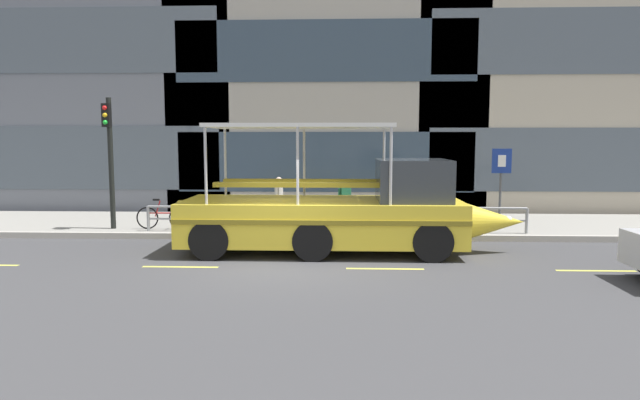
{
  "coord_description": "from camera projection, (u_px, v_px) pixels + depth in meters",
  "views": [
    {
      "loc": [
        1.41,
        -13.26,
        2.97
      ],
      "look_at": [
        0.78,
        2.19,
        1.3
      ],
      "focal_mm": 31.21,
      "sensor_mm": 36.0,
      "label": 1
    }
  ],
  "objects": [
    {
      "name": "curb_guardrail",
      "position": [
        335.0,
        215.0,
        16.85
      ],
      "size": [
        11.59,
        0.09,
        0.79
      ],
      "color": "gray",
      "rests_on": "sidewalk"
    },
    {
      "name": "leaned_bicycle",
      "position": [
        164.0,
        217.0,
        17.45
      ],
      "size": [
        1.74,
        0.46,
        0.96
      ],
      "color": "black",
      "rests_on": "sidewalk"
    },
    {
      "name": "pedestrian_mid_left",
      "position": [
        345.0,
        199.0,
        17.43
      ],
      "size": [
        0.41,
        0.29,
        1.58
      ],
      "color": "#1E2338",
      "rests_on": "sidewalk"
    },
    {
      "name": "pedestrian_mid_right",
      "position": [
        279.0,
        196.0,
        18.38
      ],
      "size": [
        0.26,
        0.44,
        1.58
      ],
      "color": "#1E2338",
      "rests_on": "sidewalk"
    },
    {
      "name": "lane_centreline",
      "position": [
        282.0,
        268.0,
        12.96
      ],
      "size": [
        25.8,
        0.12,
        0.01
      ],
      "color": "#DBD64C",
      "rests_on": "ground_plane"
    },
    {
      "name": "ground_plane",
      "position": [
        285.0,
        262.0,
        13.55
      ],
      "size": [
        120.0,
        120.0,
        0.0
      ],
      "primitive_type": "plane",
      "color": "#3D3D3F"
    },
    {
      "name": "duck_tour_boat",
      "position": [
        342.0,
        212.0,
        14.75
      ],
      "size": [
        9.16,
        2.68,
        3.39
      ],
      "color": "yellow",
      "rests_on": "ground_plane"
    },
    {
      "name": "parking_sign",
      "position": [
        501.0,
        175.0,
        17.28
      ],
      "size": [
        0.6,
        0.12,
        2.53
      ],
      "color": "#4C4F54",
      "rests_on": "sidewalk"
    },
    {
      "name": "curb_edge",
      "position": [
        295.0,
        237.0,
        16.63
      ],
      "size": [
        32.0,
        0.18,
        0.18
      ],
      "primitive_type": "cube",
      "color": "#B2ADA3",
      "rests_on": "ground_plane"
    },
    {
      "name": "pedestrian_near_bow",
      "position": [
        437.0,
        195.0,
        18.0
      ],
      "size": [
        0.23,
        0.49,
        1.7
      ],
      "color": "#1E2338",
      "rests_on": "sidewalk"
    },
    {
      "name": "traffic_light_pole",
      "position": [
        110.0,
        150.0,
        17.3
      ],
      "size": [
        0.24,
        0.46,
        4.1
      ],
      "color": "black",
      "rests_on": "sidewalk"
    },
    {
      "name": "sidewalk",
      "position": [
        301.0,
        224.0,
        19.1
      ],
      "size": [
        32.0,
        4.8,
        0.18
      ],
      "primitive_type": "cube",
      "color": "gray",
      "rests_on": "ground_plane"
    }
  ]
}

